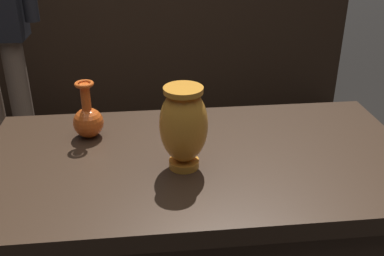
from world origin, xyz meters
name	(u,v)px	position (x,y,z in m)	size (l,w,h in m)	color
back_display_shelf	(162,43)	(0.00, 2.20, 0.49)	(2.60, 0.40, 0.99)	#382619
vase_centerpiece	(184,125)	(-0.05, -0.05, 0.92)	(0.12, 0.12, 0.23)	orange
vase_tall_behind	(88,119)	(-0.31, 0.15, 0.86)	(0.09, 0.09, 0.17)	#E55B1E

